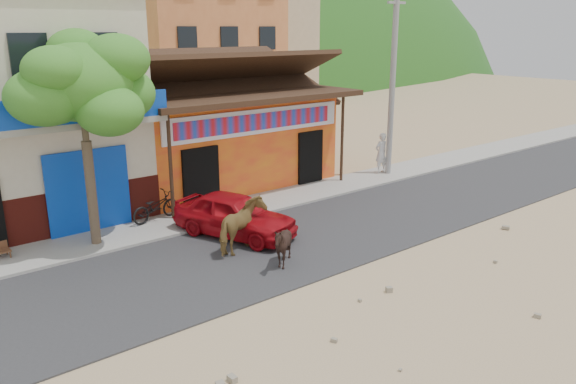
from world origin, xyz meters
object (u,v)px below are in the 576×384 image
object	(u,v)px
scooter	(155,207)
cafe_chair_left	(1,244)
cow_tan	(242,226)
utility_pole	(393,79)
red_car	(235,215)
pedestrian	(381,153)
cow_dark	(283,246)
tree	(86,141)

from	to	relation	value
scooter	cafe_chair_left	size ratio (longest dim) A/B	2.22
cow_tan	scooter	bearing A→B (deg)	-14.00
cow_tan	utility_pole	bearing A→B (deg)	-98.53
red_car	cafe_chair_left	distance (m)	6.43
cow_tan	red_car	world-z (taller)	cow_tan
utility_pole	pedestrian	bearing A→B (deg)	127.79
cow_tan	cafe_chair_left	distance (m)	6.50
utility_pole	red_car	xyz separation A→B (m)	(-9.20, -2.04, -3.42)
cow_dark	red_car	size ratio (longest dim) A/B	0.30
scooter	pedestrian	xyz separation A→B (m)	(10.35, -0.28, 0.40)
tree	scooter	size ratio (longest dim) A/B	3.42
red_car	cafe_chair_left	bearing A→B (deg)	137.78
cow_tan	tree	bearing A→B (deg)	19.24
red_car	scooter	xyz separation A→B (m)	(-1.35, 2.59, -0.12)
utility_pole	pedestrian	world-z (taller)	utility_pole
cow_dark	scooter	bearing A→B (deg)	-165.68
tree	scooter	bearing A→B (deg)	18.22
scooter	cafe_chair_left	xyz separation A→B (m)	(-4.64, -0.24, -0.07)
utility_pole	scooter	distance (m)	11.14
tree	scooter	xyz separation A→B (m)	(2.25, 0.74, -2.54)
scooter	pedestrian	bearing A→B (deg)	-103.15
utility_pole	cow_tan	world-z (taller)	utility_pole
utility_pole	cow_dark	size ratio (longest dim) A/B	6.89
utility_pole	cafe_chair_left	xyz separation A→B (m)	(-15.19, 0.30, -3.61)
utility_pole	scooter	xyz separation A→B (m)	(-10.55, 0.54, -3.54)
tree	red_car	xyz separation A→B (m)	(3.60, -1.84, -2.42)
cafe_chair_left	utility_pole	bearing A→B (deg)	-4.58
tree	cafe_chair_left	xyz separation A→B (m)	(-2.39, 0.50, -2.61)
scooter	cafe_chair_left	bearing A→B (deg)	81.34
tree	cow_dark	world-z (taller)	tree
pedestrian	scooter	bearing A→B (deg)	1.89
tree	red_car	world-z (taller)	tree
tree	scooter	world-z (taller)	tree
pedestrian	tree	bearing A→B (deg)	5.54
scooter	cow_dark	bearing A→B (deg)	179.78
pedestrian	utility_pole	bearing A→B (deg)	131.24
cow_dark	utility_pole	bearing A→B (deg)	119.59
scooter	tree	bearing A→B (deg)	96.63
red_car	cafe_chair_left	xyz separation A→B (m)	(-5.99, 2.35, -0.19)
utility_pole	cafe_chair_left	bearing A→B (deg)	178.85
cow_tan	cow_dark	size ratio (longest dim) A/B	1.50
tree	red_car	bearing A→B (deg)	-27.13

